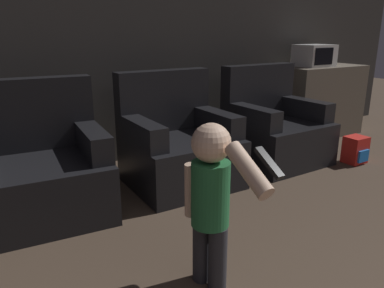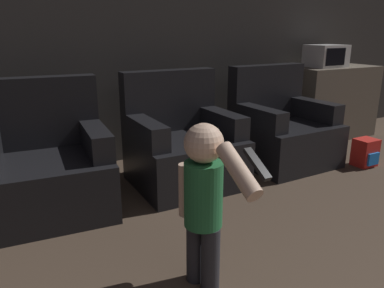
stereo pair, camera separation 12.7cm
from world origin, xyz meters
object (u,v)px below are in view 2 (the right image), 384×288
toy_backpack (365,153)px  microwave (326,56)px  armchair_left (47,168)px  armchair_middle (182,146)px  person_toddler (204,195)px  armchair_right (282,131)px

toy_backpack → microwave: size_ratio=0.63×
armchair_left → armchair_middle: (1.16, 0.00, 0.00)m
toy_backpack → person_toddler: bearing=-160.5°
armchair_left → armchair_middle: size_ratio=1.00×
toy_backpack → armchair_middle: bearing=164.4°
armchair_right → microwave: (1.09, 0.50, 0.70)m
armchair_right → microwave: size_ratio=2.21×
armchair_middle → microwave: size_ratio=2.21×
armchair_middle → person_toddler: armchair_middle is taller
armchair_middle → armchair_left: bearing=-179.6°
armchair_right → microwave: 1.39m
armchair_left → microwave: (3.40, 0.50, 0.70)m
armchair_left → person_toddler: 1.50m
armchair_left → toy_backpack: armchair_left is taller
armchair_middle → person_toddler: (-0.57, -1.36, 0.20)m
armchair_middle → person_toddler: size_ratio=1.09×
armchair_right → armchair_left: bearing=178.6°
toy_backpack → microwave: microwave is taller
toy_backpack → microwave: (0.40, 1.01, 0.90)m
armchair_middle → toy_backpack: size_ratio=3.52×
armchair_left → person_toddler: armchair_left is taller
armchair_middle → armchair_right: bearing=0.4°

